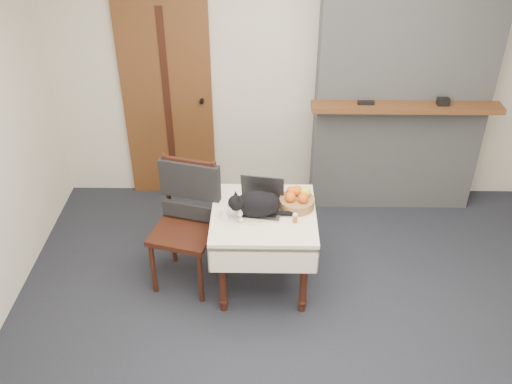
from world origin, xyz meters
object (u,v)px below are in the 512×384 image
cream_jar (225,213)px  pill_bottle (295,218)px  door (168,99)px  fruit_basket (297,200)px  side_table (264,225)px  cat (258,204)px  chair (188,206)px  laptop (261,202)px

cream_jar → pill_bottle: (0.51, -0.05, 0.00)m
door → fruit_basket: size_ratio=7.58×
side_table → cream_jar: bearing=-167.0°
cat → door: bearing=100.5°
chair → cream_jar: bearing=-18.1°
pill_bottle → cream_jar: bearing=174.3°
side_table → laptop: size_ratio=2.13×
cat → pill_bottle: (0.27, -0.08, -0.06)m
cat → fruit_basket: 0.32m
cream_jar → fruit_basket: (0.53, 0.15, 0.02)m
laptop → chair: size_ratio=0.35×
door → laptop: bearing=-56.3°
side_table → cream_jar: 0.33m
door → fruit_basket: (1.14, -1.28, -0.24)m
side_table → cat: bearing=-141.2°
laptop → cream_jar: bearing=-145.5°
side_table → laptop: (-0.02, 0.06, 0.17)m
cat → side_table: bearing=18.0°
door → pill_bottle: size_ratio=26.85×
door → pill_bottle: bearing=-52.8°
cat → fruit_basket: cat is taller
chair → pill_bottle: bearing=-1.9°
laptop → chair: 0.58m
side_table → pill_bottle: size_ratio=10.47×
door → side_table: (0.89, -1.36, -0.41)m
side_table → laptop: laptop is taller
cat → cream_jar: size_ratio=6.45×
side_table → chair: 0.61m
laptop → cream_jar: 0.29m
door → side_table: size_ratio=2.56×
chair → laptop: bearing=7.5°
cream_jar → chair: (-0.30, 0.20, -0.08)m
side_table → chair: chair is taller
fruit_basket → side_table: bearing=-161.7°
laptop → pill_bottle: laptop is taller
side_table → pill_bottle: bearing=-27.1°
laptop → pill_bottle: (0.25, -0.17, -0.02)m
laptop → chair: chair is taller
laptop → fruit_basket: (0.27, 0.03, 0.00)m
cat → fruit_basket: size_ratio=1.85×
fruit_basket → cat: bearing=-158.2°
side_table → chair: bearing=167.3°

